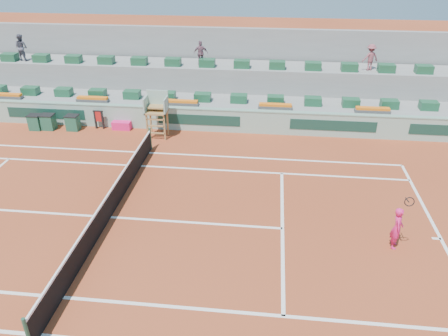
{
  "coord_description": "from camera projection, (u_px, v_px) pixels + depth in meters",
  "views": [
    {
      "loc": [
        5.72,
        -12.95,
        9.39
      ],
      "look_at": [
        4.0,
        2.5,
        1.0
      ],
      "focal_mm": 35.0,
      "sensor_mm": 36.0,
      "label": 1
    }
  ],
  "objects": [
    {
      "name": "ground",
      "position": [
        111.0,
        217.0,
        16.34
      ],
      "size": [
        90.0,
        90.0,
        0.0
      ],
      "primitive_type": "plane",
      "color": "#91381C",
      "rests_on": "ground"
    },
    {
      "name": "seating_tier_lower",
      "position": [
        171.0,
        104.0,
        25.42
      ],
      "size": [
        36.0,
        4.0,
        1.2
      ],
      "primitive_type": "cube",
      "color": "gray",
      "rests_on": "ground"
    },
    {
      "name": "seating_tier_upper",
      "position": [
        176.0,
        84.0,
        26.49
      ],
      "size": [
        36.0,
        2.4,
        2.6
      ],
      "primitive_type": "cube",
      "color": "gray",
      "rests_on": "ground"
    },
    {
      "name": "stadium_back_wall",
      "position": [
        181.0,
        63.0,
        27.46
      ],
      "size": [
        36.0,
        0.4,
        4.4
      ],
      "primitive_type": "cube",
      "color": "gray",
      "rests_on": "ground"
    },
    {
      "name": "player_bag",
      "position": [
        122.0,
        125.0,
        23.58
      ],
      "size": [
        1.0,
        0.44,
        0.44
      ],
      "primitive_type": "cube",
      "color": "#F62074",
      "rests_on": "ground"
    },
    {
      "name": "spectator_left",
      "position": [
        21.0,
        47.0,
        26.02
      ],
      "size": [
        0.87,
        0.75,
        1.56
      ],
      "primitive_type": "imported",
      "rotation": [
        0.0,
        0.0,
        2.91
      ],
      "color": "#51505E",
      "rests_on": "seating_tier_upper"
    },
    {
      "name": "spectator_mid",
      "position": [
        201.0,
        53.0,
        25.08
      ],
      "size": [
        0.85,
        0.43,
        1.4
      ],
      "primitive_type": "imported",
      "rotation": [
        0.0,
        0.0,
        3.26
      ],
      "color": "#795061",
      "rests_on": "seating_tier_upper"
    },
    {
      "name": "spectator_right",
      "position": [
        370.0,
        57.0,
        24.17
      ],
      "size": [
        1.06,
        0.84,
        1.44
      ],
      "primitive_type": "imported",
      "rotation": [
        0.0,
        0.0,
        3.51
      ],
      "color": "#8E474F",
      "rests_on": "seating_tier_upper"
    },
    {
      "name": "court_lines",
      "position": [
        111.0,
        217.0,
        16.34
      ],
      "size": [
        23.89,
        11.09,
        0.01
      ],
      "color": "white",
      "rests_on": "ground"
    },
    {
      "name": "tennis_net",
      "position": [
        109.0,
        205.0,
        16.09
      ],
      "size": [
        0.1,
        11.97,
        1.1
      ],
      "color": "black",
      "rests_on": "ground"
    },
    {
      "name": "advertising_hoarding",
      "position": [
        163.0,
        118.0,
        23.47
      ],
      "size": [
        36.0,
        0.34,
        1.26
      ],
      "color": "#8FB4A3",
      "rests_on": "ground"
    },
    {
      "name": "umpire_chair",
      "position": [
        157.0,
        108.0,
        22.17
      ],
      "size": [
        1.1,
        0.9,
        2.4
      ],
      "color": "olive",
      "rests_on": "ground"
    },
    {
      "name": "seat_row_lower",
      "position": [
        167.0,
        96.0,
        24.24
      ],
      "size": [
        32.9,
        0.6,
        0.44
      ],
      "color": "#1B5131",
      "rests_on": "seating_tier_lower"
    },
    {
      "name": "seat_row_upper",
      "position": [
        173.0,
        62.0,
        25.24
      ],
      "size": [
        32.9,
        0.6,
        0.44
      ],
      "color": "#1B5131",
      "rests_on": "seating_tier_upper"
    },
    {
      "name": "flower_planters",
      "position": [
        137.0,
        101.0,
        23.73
      ],
      "size": [
        26.8,
        0.36,
        0.28
      ],
      "color": "#4A4A4A",
      "rests_on": "seating_tier_lower"
    },
    {
      "name": "drink_cooler_a",
      "position": [
        73.0,
        123.0,
        23.41
      ],
      "size": [
        0.67,
        0.58,
        0.84
      ],
      "color": "#1B513B",
      "rests_on": "ground"
    },
    {
      "name": "drink_cooler_b",
      "position": [
        48.0,
        122.0,
        23.5
      ],
      "size": [
        0.7,
        0.61,
        0.84
      ],
      "color": "#1B513B",
      "rests_on": "ground"
    },
    {
      "name": "drink_cooler_c",
      "position": [
        35.0,
        122.0,
        23.48
      ],
      "size": [
        0.66,
        0.58,
        0.84
      ],
      "color": "#1B513B",
      "rests_on": "ground"
    },
    {
      "name": "towel_rack",
      "position": [
        99.0,
        118.0,
        23.49
      ],
      "size": [
        0.55,
        0.09,
        1.03
      ],
      "color": "black",
      "rests_on": "ground"
    },
    {
      "name": "tennis_player",
      "position": [
        397.0,
        228.0,
        14.47
      ],
      "size": [
        0.46,
        0.87,
        2.28
      ],
      "color": "#F62074",
      "rests_on": "ground"
    }
  ]
}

